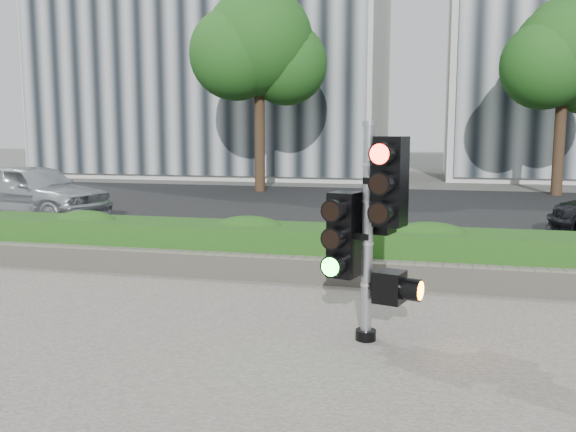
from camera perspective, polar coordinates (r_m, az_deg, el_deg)
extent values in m
plane|color=#51514C|center=(6.80, -0.22, -10.28)|extent=(120.00, 120.00, 0.00)
cube|color=black|center=(16.48, 8.10, 0.47)|extent=(60.00, 13.00, 0.02)
cube|color=gray|center=(9.77, 4.20, -4.30)|extent=(60.00, 0.25, 0.12)
cube|color=gray|center=(8.53, 2.84, -5.11)|extent=(12.00, 0.32, 0.34)
cube|color=#378428|center=(9.13, 3.61, -3.17)|extent=(12.00, 1.00, 0.68)
cube|color=#B7B7B2|center=(31.57, -6.44, 17.66)|extent=(16.00, 9.00, 15.00)
cylinder|color=black|center=(21.63, -2.66, 7.62)|extent=(0.36, 0.36, 4.03)
sphere|color=#204B15|center=(21.85, -2.72, 15.95)|extent=(3.74, 3.74, 3.74)
sphere|color=#204B15|center=(21.88, -0.19, 14.05)|extent=(2.88, 2.88, 2.88)
sphere|color=#204B15|center=(21.60, -4.94, 14.87)|extent=(3.17, 3.17, 3.17)
sphere|color=#204B15|center=(22.67, -2.20, 17.87)|extent=(2.59, 2.59, 2.59)
cylinder|color=black|center=(22.13, 24.04, 6.37)|extent=(0.36, 0.36, 3.58)
sphere|color=#204B15|center=(22.27, 24.45, 13.63)|extent=(3.33, 3.33, 3.33)
sphere|color=#204B15|center=(21.75, 22.89, 12.85)|extent=(2.82, 2.82, 2.82)
sphere|color=#204B15|center=(22.99, 24.26, 15.37)|extent=(2.30, 2.30, 2.30)
cylinder|color=black|center=(6.33, 7.29, -10.96)|extent=(0.21, 0.21, 0.10)
cylinder|color=gray|center=(6.08, 7.45, -1.83)|extent=(0.11, 0.11, 2.14)
cylinder|color=gray|center=(5.99, 7.64, 8.56)|extent=(0.14, 0.14, 0.05)
cube|color=#FF1107|center=(5.89, 9.60, 3.20)|extent=(0.34, 0.34, 0.86)
cube|color=#14E51E|center=(6.14, 5.27, -1.74)|extent=(0.34, 0.34, 0.86)
cube|color=black|center=(6.24, 8.60, 1.07)|extent=(0.34, 0.34, 0.58)
cube|color=orange|center=(6.13, 9.48, -6.54)|extent=(0.34, 0.34, 0.31)
imported|color=silver|center=(16.00, -22.73, 2.19)|extent=(4.22, 2.38, 1.35)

